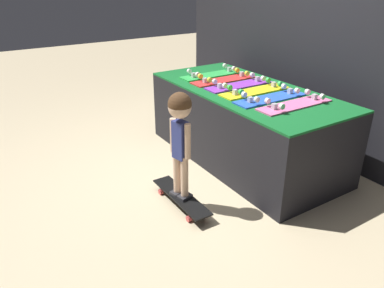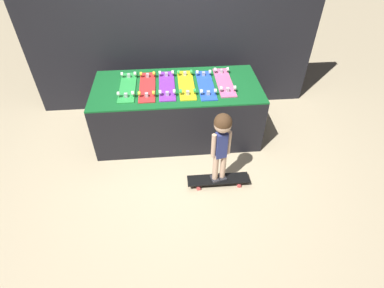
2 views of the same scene
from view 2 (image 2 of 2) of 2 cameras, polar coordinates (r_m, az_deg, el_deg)
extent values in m
plane|color=beige|center=(4.05, -2.17, -2.84)|extent=(16.00, 16.00, 0.00)
cube|color=black|center=(4.55, -3.76, 22.47)|extent=(4.28, 0.10, 2.74)
cube|color=black|center=(4.25, -2.76, 6.25)|extent=(2.23, 1.03, 0.77)
cube|color=#146028|center=(4.04, -2.94, 10.90)|extent=(2.23, 1.03, 0.02)
cube|color=green|center=(4.08, -12.14, 10.56)|extent=(0.21, 0.77, 0.01)
cube|color=#B7B7BC|center=(4.28, -11.95, 12.64)|extent=(0.04, 0.04, 0.05)
cylinder|color=white|center=(4.26, -10.80, 13.04)|extent=(0.03, 0.05, 0.05)
cylinder|color=white|center=(4.28, -13.19, 12.83)|extent=(0.03, 0.05, 0.05)
cube|color=#B7B7BC|center=(3.84, -12.48, 9.07)|extent=(0.04, 0.04, 0.05)
cylinder|color=white|center=(3.82, -11.22, 9.50)|extent=(0.03, 0.05, 0.05)
cylinder|color=white|center=(3.84, -13.85, 9.29)|extent=(0.03, 0.05, 0.05)
cube|color=red|center=(4.04, -8.50, 10.72)|extent=(0.21, 0.77, 0.01)
cube|color=#B7B7BC|center=(4.24, -8.46, 12.81)|extent=(0.04, 0.04, 0.05)
cylinder|color=yellow|center=(4.23, -7.28, 13.20)|extent=(0.03, 0.05, 0.05)
cylinder|color=yellow|center=(4.24, -9.70, 13.03)|extent=(0.03, 0.05, 0.05)
cube|color=#B7B7BC|center=(3.80, -8.64, 9.24)|extent=(0.04, 0.04, 0.05)
cylinder|color=yellow|center=(3.78, -7.34, 9.66)|extent=(0.03, 0.05, 0.05)
cylinder|color=yellow|center=(3.79, -10.01, 9.47)|extent=(0.03, 0.05, 0.05)
cube|color=purple|center=(4.03, -4.80, 11.03)|extent=(0.21, 0.77, 0.01)
cube|color=#B7B7BC|center=(4.24, -4.92, 13.10)|extent=(0.04, 0.04, 0.05)
cylinder|color=white|center=(4.23, -3.72, 13.48)|extent=(0.03, 0.05, 0.05)
cylinder|color=white|center=(4.23, -6.16, 13.33)|extent=(0.03, 0.05, 0.05)
cube|color=#B7B7BC|center=(3.80, -4.73, 9.56)|extent=(0.04, 0.04, 0.05)
cylinder|color=white|center=(3.79, -3.41, 9.97)|extent=(0.03, 0.05, 0.05)
cylinder|color=white|center=(3.79, -6.10, 9.81)|extent=(0.03, 0.05, 0.05)
cube|color=yellow|center=(4.04, -1.10, 11.21)|extent=(0.21, 0.77, 0.01)
cube|color=#B7B7BC|center=(4.25, -1.37, 13.28)|extent=(0.04, 0.04, 0.05)
cylinder|color=green|center=(4.24, -0.16, 13.63)|extent=(0.03, 0.05, 0.05)
cylinder|color=green|center=(4.23, -2.59, 13.52)|extent=(0.03, 0.05, 0.05)
cube|color=#B7B7BC|center=(3.80, -0.82, 9.75)|extent=(0.04, 0.04, 0.05)
cylinder|color=green|center=(3.80, 0.52, 10.14)|extent=(0.03, 0.05, 0.05)
cylinder|color=green|center=(3.79, -2.17, 10.02)|extent=(0.03, 0.05, 0.05)
cube|color=blue|center=(4.04, 2.62, 11.16)|extent=(0.21, 0.77, 0.01)
cube|color=#B7B7BC|center=(4.24, 2.20, 13.24)|extent=(0.04, 0.04, 0.05)
cylinder|color=white|center=(4.24, 3.42, 13.58)|extent=(0.03, 0.05, 0.05)
cylinder|color=white|center=(4.22, 1.00, 13.50)|extent=(0.03, 0.05, 0.05)
cube|color=#B7B7BC|center=(3.80, 3.12, 9.70)|extent=(0.04, 0.04, 0.05)
cylinder|color=white|center=(3.80, 4.46, 10.07)|extent=(0.03, 0.05, 0.05)
cylinder|color=white|center=(3.78, 1.79, 9.98)|extent=(0.03, 0.05, 0.05)
cube|color=pink|center=(4.12, 6.13, 11.65)|extent=(0.21, 0.77, 0.01)
cube|color=#B7B7BC|center=(4.33, 5.58, 13.66)|extent=(0.04, 0.04, 0.05)
cylinder|color=white|center=(4.33, 6.78, 13.98)|extent=(0.03, 0.05, 0.05)
cylinder|color=white|center=(4.30, 4.42, 13.94)|extent=(0.03, 0.05, 0.05)
cube|color=#B7B7BC|center=(3.89, 6.81, 10.24)|extent=(0.04, 0.04, 0.05)
cylinder|color=white|center=(3.90, 8.13, 10.59)|extent=(0.03, 0.05, 0.05)
cylinder|color=white|center=(3.86, 5.54, 10.53)|extent=(0.03, 0.05, 0.05)
cube|color=black|center=(3.69, 5.02, -6.68)|extent=(0.75, 0.17, 0.01)
cube|color=#B7B7BC|center=(3.76, 8.76, -6.72)|extent=(0.04, 0.04, 0.05)
cylinder|color=#D84C4C|center=(3.83, 8.50, -6.17)|extent=(0.05, 0.03, 0.05)
cylinder|color=#D84C4C|center=(3.73, 8.96, -7.81)|extent=(0.05, 0.03, 0.05)
cube|color=#B7B7BC|center=(3.69, 1.14, -7.30)|extent=(0.04, 0.04, 0.05)
cylinder|color=#D84C4C|center=(3.75, 1.02, -6.73)|extent=(0.05, 0.03, 0.05)
cylinder|color=#D84C4C|center=(3.66, 1.26, -8.42)|extent=(0.05, 0.03, 0.05)
cube|color=#2D2D33|center=(3.69, 5.73, -6.29)|extent=(0.11, 0.13, 0.03)
cylinder|color=#DBB293|center=(3.54, 5.94, -4.05)|extent=(0.07, 0.07, 0.38)
cube|color=#2D2D33|center=(3.66, 4.34, -6.63)|extent=(0.11, 0.13, 0.03)
cylinder|color=#DBB293|center=(3.51, 4.51, -4.38)|extent=(0.07, 0.07, 0.38)
cube|color=navy|center=(3.31, 5.57, -0.21)|extent=(0.14, 0.11, 0.33)
cylinder|color=#DBB293|center=(3.33, 6.99, 0.27)|extent=(0.05, 0.05, 0.30)
cylinder|color=#DBB293|center=(3.27, 4.15, -0.32)|extent=(0.05, 0.05, 0.30)
sphere|color=#DBB293|center=(3.13, 5.90, 3.79)|extent=(0.19, 0.19, 0.19)
sphere|color=#4C331E|center=(3.11, 5.93, 4.14)|extent=(0.19, 0.19, 0.19)
camera|label=1|loc=(3.26, 61.62, 2.93)|focal=35.00mm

